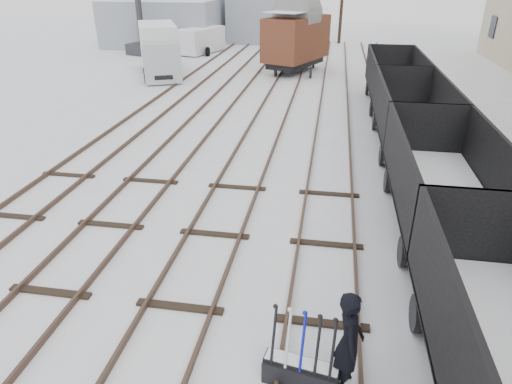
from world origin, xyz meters
The scene contains 15 objects.
ground centered at (0.00, 0.00, 0.00)m, with size 120.00×120.00×0.00m, color white.
tracks centered at (0.00, 13.67, 0.07)m, with size 13.90×52.00×0.16m.
shed_left centered at (-13.00, 36.00, 2.05)m, with size 10.00×8.00×4.10m.
shed_right centered at (-4.00, 40.00, 2.25)m, with size 7.00×6.00×4.50m.
ground_frame centered at (2.68, -1.54, 0.28)m, with size 1.35×0.63×1.49m.
worker centered at (3.43, -1.44, 0.98)m, with size 0.71×0.47×1.95m, color black.
freight_wagon_b centered at (6.00, 4.50, 1.02)m, with size 2.61×6.52×2.66m.
freight_wagon_c centered at (6.00, 10.90, 1.02)m, with size 2.61×6.52×2.66m.
freight_wagon_d centered at (6.00, 17.30, 1.02)m, with size 2.61×6.52×2.66m.
box_van_wagon centered at (0.20, 25.10, 2.37)m, with size 4.66×5.99×4.06m.
lorry centered at (-8.80, 22.77, 1.67)m, with size 4.10×7.45×3.24m.
panel_van centered at (-8.48, 31.90, 1.08)m, with size 3.40×5.09×2.07m.
crane centered at (-13.16, 30.68, 2.69)m, with size 2.61×6.11×10.24m.
tree_far_left centered at (-0.07, 41.59, 3.06)m, with size 0.30×0.30×6.13m, color black.
tree_far_right centered at (3.14, 39.66, 3.85)m, with size 0.30×0.30×7.70m, color black.
Camera 1 is at (2.86, -7.25, 6.48)m, focal length 32.00 mm.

